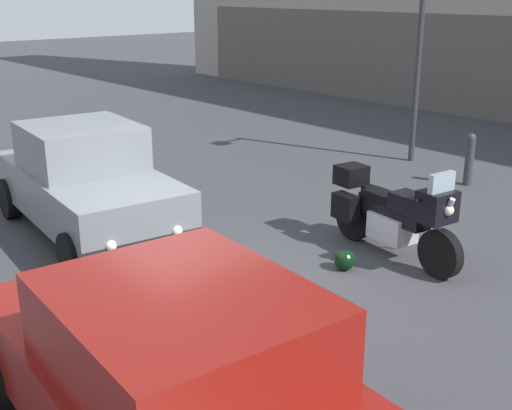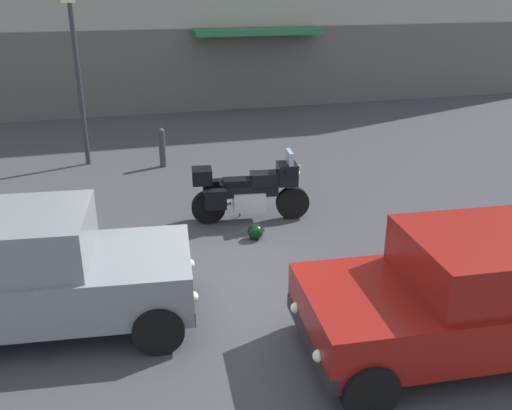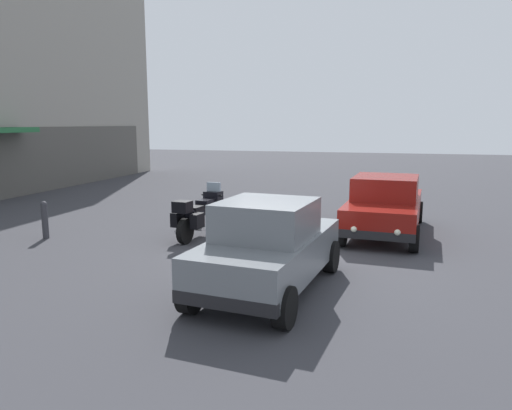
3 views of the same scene
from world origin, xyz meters
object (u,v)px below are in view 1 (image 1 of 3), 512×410
at_px(car_hatchback_near, 87,182).
at_px(car_sedan_far, 187,392).
at_px(motorcycle, 393,213).
at_px(bollard_curbside, 470,158).
at_px(streetlamp_curbside, 415,39).
at_px(helmet, 345,260).

xyz_separation_m(car_hatchback_near, car_sedan_far, (5.26, -1.90, -0.03)).
relative_size(motorcycle, car_hatchback_near, 0.57).
xyz_separation_m(car_hatchback_near, bollard_curbside, (2.28, 6.53, -0.29)).
bearing_deg(car_sedan_far, bollard_curbside, -66.25).
bearing_deg(streetlamp_curbside, car_sedan_far, -61.98).
bearing_deg(bollard_curbside, car_hatchback_near, -109.23).
bearing_deg(car_sedan_far, helmet, -59.48).
bearing_deg(helmet, streetlamp_curbside, 119.30).
relative_size(motorcycle, car_sedan_far, 0.48).
height_order(helmet, streetlamp_curbside, streetlamp_curbside).
height_order(car_hatchback_near, car_sedan_far, car_hatchback_near).
distance_m(helmet, bollard_curbside, 4.80).
bearing_deg(car_hatchback_near, helmet, 35.26).
relative_size(car_hatchback_near, streetlamp_curbside, 0.98).
xyz_separation_m(car_sedan_far, bollard_curbside, (-2.98, 8.44, -0.27)).
xyz_separation_m(motorcycle, helmet, (-0.09, -0.84, -0.48)).
bearing_deg(streetlamp_curbside, car_hatchback_near, -93.86).
distance_m(car_sedan_far, bollard_curbside, 8.95).
bearing_deg(motorcycle, helmet, -89.09).
distance_m(car_hatchback_near, bollard_curbside, 6.93).
bearing_deg(streetlamp_curbside, bollard_curbside, -16.80).
bearing_deg(streetlamp_curbside, helmet, -60.70).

